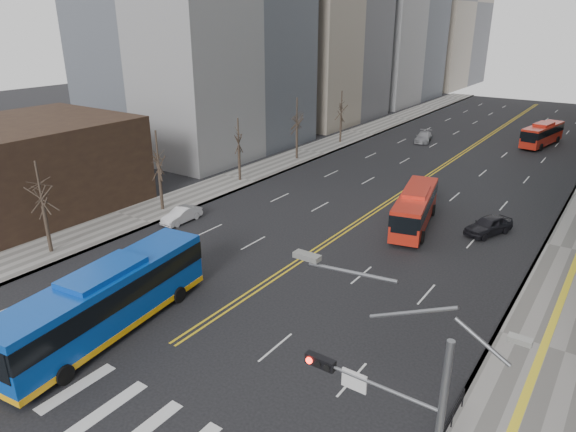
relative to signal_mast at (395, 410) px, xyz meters
The scene contains 13 objects.
ground 14.73m from the signal_mast, behind, with size 220.00×220.00×0.00m, color black.
sidewalk_left 52.80m from the signal_mast, 125.14° to the left, with size 5.00×130.00×0.15m, color slate.
crosswalk 14.73m from the signal_mast, behind, with size 26.70×4.00×0.01m.
centerline 54.98m from the signal_mast, 104.56° to the left, with size 0.55×100.00×0.01m.
storefront 41.01m from the signal_mast, 165.92° to the left, with size 14.00×18.00×8.00m.
signal_mast is the anchor object (origin of this frame).
street_trees 38.71m from the signal_mast, 122.76° to the left, with size 35.20×47.20×7.60m.
blue_bus 17.91m from the signal_mast, behind, with size 4.46×13.64×3.87m.
red_bus_near 28.19m from the signal_mast, 109.81° to the left, with size 4.51×10.45×3.26m.
red_bus_far 64.44m from the signal_mast, 95.58° to the left, with size 3.91×10.09×3.16m.
car_white 31.04m from the signal_mast, 148.66° to the left, with size 1.34×3.85×1.27m, color silver.
car_dark_mid 28.82m from the signal_mast, 97.90° to the left, with size 1.80×4.47×1.52m, color black.
car_silver 60.87m from the signal_mast, 109.61° to the left, with size 1.97×4.84×1.41m, color gray.
Camera 1 is at (18.32, -10.52, 16.41)m, focal length 32.00 mm.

